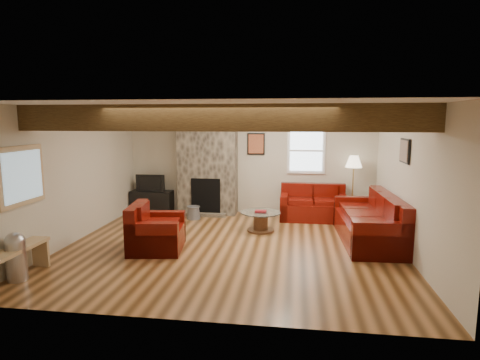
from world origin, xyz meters
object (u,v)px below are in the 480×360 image
object	(u,v)px
sofa_three	(368,218)
coffee_table	(261,221)
television	(151,183)
floor_lamp	(354,165)
armchair_red	(157,227)
tv_cabinet	(152,201)
loveseat	(313,202)

from	to	relation	value
sofa_three	coffee_table	bearing A→B (deg)	-103.75
television	floor_lamp	bearing A→B (deg)	-1.22
armchair_red	floor_lamp	size ratio (longest dim) A/B	0.69
armchair_red	television	distance (m)	3.11
coffee_table	television	world-z (taller)	television
tv_cabinet	floor_lamp	distance (m)	4.97
floor_lamp	armchair_red	bearing A→B (deg)	-143.34
sofa_three	armchair_red	distance (m)	3.91
armchair_red	floor_lamp	world-z (taller)	floor_lamp
coffee_table	tv_cabinet	bearing A→B (deg)	153.26
sofa_three	tv_cabinet	world-z (taller)	sofa_three
tv_cabinet	television	size ratio (longest dim) A/B	1.41
loveseat	floor_lamp	xyz separation A→B (m)	(0.90, 0.20, 0.86)
loveseat	sofa_three	bearing A→B (deg)	-58.62
coffee_table	floor_lamp	xyz separation A→B (m)	(2.00, 1.34, 1.05)
sofa_three	tv_cabinet	distance (m)	5.27
floor_lamp	tv_cabinet	bearing A→B (deg)	178.78
loveseat	television	world-z (taller)	television
television	floor_lamp	world-z (taller)	floor_lamp
loveseat	armchair_red	xyz separation A→B (m)	(-2.82, -2.57, 0.01)
sofa_three	armchair_red	world-z (taller)	sofa_three
sofa_three	loveseat	xyz separation A→B (m)	(-0.95, 1.56, -0.05)
armchair_red	television	world-z (taller)	television
sofa_three	television	distance (m)	5.28
loveseat	television	bearing A→B (deg)	175.65
loveseat	tv_cabinet	world-z (taller)	loveseat
coffee_table	floor_lamp	distance (m)	2.63
sofa_three	tv_cabinet	xyz separation A→B (m)	(-4.93, 1.86, -0.19)
floor_lamp	loveseat	bearing A→B (deg)	-167.64
sofa_three	television	world-z (taller)	television
television	floor_lamp	xyz separation A→B (m)	(4.87, -0.10, 0.53)
floor_lamp	sofa_three	bearing A→B (deg)	-88.11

